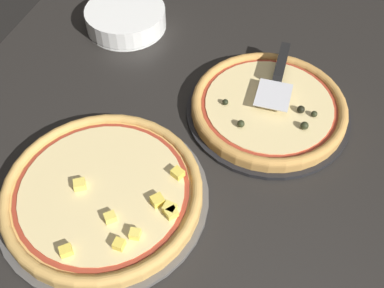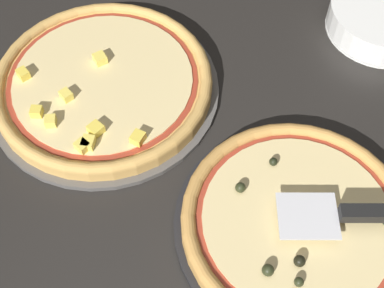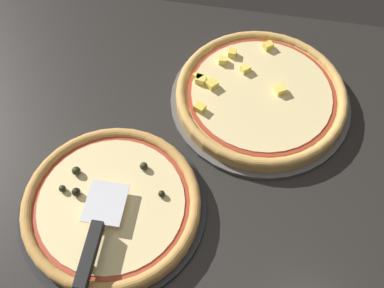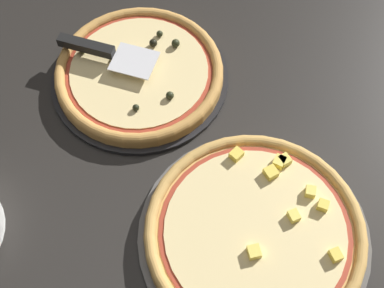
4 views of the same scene
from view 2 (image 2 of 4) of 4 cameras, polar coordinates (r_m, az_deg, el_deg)
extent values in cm
cube|color=black|center=(88.02, 7.94, -6.55)|extent=(136.79, 117.66, 3.60)
cylinder|color=black|center=(84.59, 10.93, -8.60)|extent=(37.45, 37.45, 1.00)
cylinder|color=#C68E47|center=(83.30, 11.09, -8.17)|extent=(35.20, 35.20, 1.90)
torus|color=#C68E47|center=(82.45, 11.20, -7.89)|extent=(35.20, 35.20, 2.26)
cylinder|color=#A33823|center=(82.39, 11.21, -7.87)|extent=(30.60, 30.60, 0.15)
cylinder|color=beige|center=(82.28, 11.22, -7.83)|extent=(28.86, 28.86, 0.40)
sphere|color=black|center=(78.44, 11.40, -12.14)|extent=(1.72, 1.72, 1.72)
sphere|color=#282D19|center=(77.20, 8.11, -13.18)|extent=(1.77, 1.77, 1.77)
sphere|color=#282D19|center=(82.39, 5.18, -4.58)|extent=(1.64, 1.64, 1.64)
sphere|color=#282D19|center=(77.51, 11.34, -14.23)|extent=(1.40, 1.40, 1.40)
sphere|color=black|center=(85.49, 8.68, -1.88)|extent=(1.37, 1.37, 1.37)
cylinder|color=#565451|center=(98.83, -9.28, 5.74)|extent=(41.52, 41.52, 1.00)
cylinder|color=tan|center=(97.64, -9.41, 6.32)|extent=(39.02, 39.02, 2.12)
torus|color=tan|center=(96.84, -9.49, 6.72)|extent=(39.02, 39.02, 2.17)
cylinder|color=#A33823|center=(96.79, -9.50, 6.75)|extent=(33.92, 33.92, 0.15)
cylinder|color=beige|center=(96.69, -9.51, 6.79)|extent=(32.00, 32.00, 0.40)
cube|color=#F4D64C|center=(99.55, -17.57, 7.15)|extent=(2.78, 2.74, 1.52)
cube|color=#F9E05B|center=(87.73, -11.02, 0.15)|extent=(2.55, 2.29, 1.52)
cube|color=#F4D64C|center=(93.45, -16.26, 3.33)|extent=(1.91, 1.94, 1.52)
cube|color=#F9E05B|center=(98.80, -9.79, 8.97)|extent=(3.00, 2.95, 1.52)
cube|color=#F4D64C|center=(87.08, -5.80, 0.66)|extent=(2.90, 2.74, 1.52)
cube|color=#F9E05B|center=(87.57, -11.64, -0.19)|extent=(2.78, 2.81, 1.52)
cube|color=#F9E05B|center=(91.62, -14.86, 2.38)|extent=(2.11, 1.98, 1.52)
cube|color=#F9E05B|center=(94.41, -13.28, 5.10)|extent=(2.68, 2.65, 1.52)
cube|color=#F4D64C|center=(89.05, -10.23, 1.59)|extent=(3.13, 3.13, 1.52)
cube|color=silver|center=(80.43, 12.25, -7.49)|extent=(7.76, 9.03, 0.24)
cube|color=black|center=(82.53, 19.58, -6.97)|extent=(2.48, 12.25, 2.00)
cylinder|color=white|center=(114.83, 19.44, 11.66)|extent=(21.65, 21.65, 0.70)
cylinder|color=white|center=(114.37, 19.54, 11.90)|extent=(21.65, 21.65, 0.70)
cylinder|color=white|center=(113.92, 19.64, 12.15)|extent=(21.65, 21.65, 0.70)
cylinder|color=white|center=(113.46, 19.74, 12.40)|extent=(21.65, 21.65, 0.70)
cylinder|color=white|center=(113.01, 19.84, 12.65)|extent=(21.65, 21.65, 0.70)
camera|label=1|loc=(0.65, -72.80, 24.18)|focal=42.00mm
camera|label=3|loc=(0.76, 63.49, 42.18)|focal=42.00mm
camera|label=4|loc=(1.00, -20.78, 63.93)|focal=50.00mm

